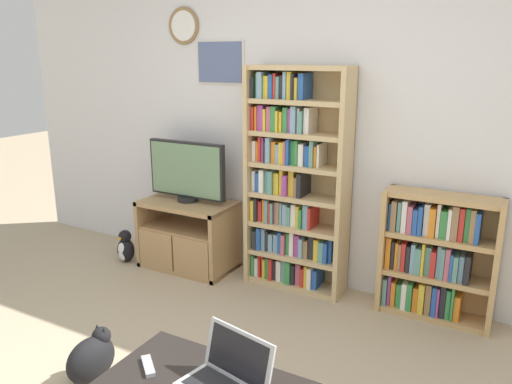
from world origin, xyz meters
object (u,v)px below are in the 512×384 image
tv_stand (187,235)px  laptop (228,376)px  television (187,171)px  bookshelf_short (433,256)px  cat (93,358)px  bookshelf_tall (292,184)px  penguin_figurine (125,247)px  remote_near_laptop (148,366)px

tv_stand → laptop: size_ratio=1.88×
laptop → tv_stand: bearing=143.1°
tv_stand → television: 0.56m
bookshelf_short → cat: size_ratio=1.69×
bookshelf_tall → penguin_figurine: bookshelf_tall is taller
television → penguin_figurine: bearing=-158.6°
remote_near_laptop → bookshelf_tall: bearing=44.4°
laptop → cat: bearing=-175.2°
laptop → bookshelf_tall: bearing=118.4°
television → remote_near_laptop: television is taller
tv_stand → bookshelf_short: bearing=4.2°
television → laptop: 2.29m
cat → bookshelf_short: bearing=52.5°
television → laptop: television is taller
laptop → cat: size_ratio=0.80×
remote_near_laptop → cat: remote_near_laptop is taller
tv_stand → remote_near_laptop: tv_stand is taller
bookshelf_tall → remote_near_laptop: 1.93m
tv_stand → penguin_figurine: 0.61m
penguin_figurine → laptop: bearing=-36.5°
bookshelf_short → cat: 2.32m
television → bookshelf_short: (2.02, 0.11, -0.41)m
laptop → bookshelf_short: bearing=85.2°
remote_near_laptop → penguin_figurine: remote_near_laptop is taller
tv_stand → penguin_figurine: bearing=-162.2°
television → bookshelf_tall: bearing=6.0°
laptop → cat: 1.04m
remote_near_laptop → penguin_figurine: bearing=86.7°
tv_stand → cat: bearing=-73.2°
bookshelf_short → remote_near_laptop: (-0.96, -1.88, -0.06)m
bookshelf_tall → penguin_figurine: (-1.49, -0.32, -0.70)m
remote_near_laptop → television: bearing=71.5°
television → laptop: size_ratio=1.72×
remote_near_laptop → cat: 0.66m
television → bookshelf_short: television is taller
tv_stand → penguin_figurine: (-0.56, -0.18, -0.16)m
bookshelf_short → cat: bookshelf_short is taller
cat → television: bearing=111.5°
bookshelf_tall → penguin_figurine: size_ratio=5.82×
tv_stand → laptop: laptop is taller
laptop → remote_near_laptop: size_ratio=2.84×
tv_stand → television: television is taller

